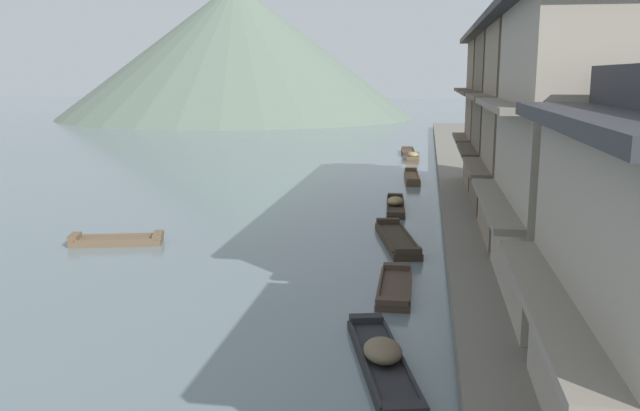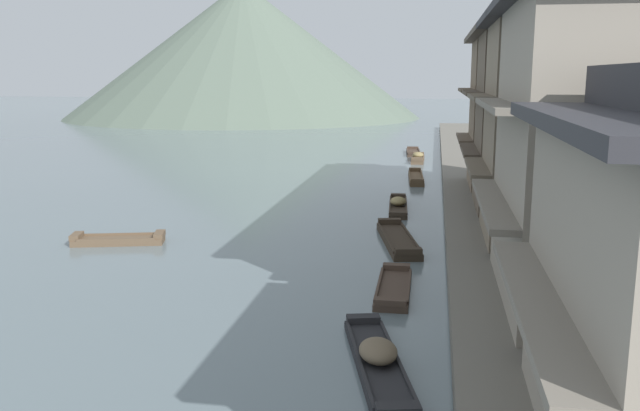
# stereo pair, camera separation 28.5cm
# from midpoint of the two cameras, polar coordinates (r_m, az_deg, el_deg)

# --- Properties ---
(riverbank_right) EXTENTS (18.00, 110.00, 0.59)m
(riverbank_right) POSITION_cam_midpoint_polar(r_m,az_deg,el_deg) (35.09, 24.87, -0.33)
(riverbank_right) COLOR #6B665B
(riverbank_right) RESTS_ON ground
(boat_moored_nearest) EXTENTS (0.95, 3.96, 0.74)m
(boat_moored_nearest) POSITION_cam_midpoint_polar(r_m,az_deg,el_deg) (52.78, 7.76, 4.03)
(boat_moored_nearest) COLOR brown
(boat_moored_nearest) RESTS_ON ground
(boat_moored_second) EXTENTS (1.04, 3.94, 0.38)m
(boat_moored_second) POSITION_cam_midpoint_polar(r_m,az_deg,el_deg) (20.92, 5.99, -6.94)
(boat_moored_second) COLOR #423328
(boat_moored_second) RESTS_ON ground
(boat_moored_third) EXTENTS (2.13, 5.49, 0.47)m
(boat_moored_third) POSITION_cam_midpoint_polar(r_m,az_deg,el_deg) (26.78, 6.25, -2.91)
(boat_moored_third) COLOR #33281E
(boat_moored_third) RESTS_ON ground
(boat_moored_far) EXTENTS (1.18, 5.30, 0.48)m
(boat_moored_far) POSITION_cam_midpoint_polar(r_m,az_deg,el_deg) (43.13, 7.64, 2.34)
(boat_moored_far) COLOR brown
(boat_moored_far) RESTS_ON ground
(boat_midriver_drifting) EXTENTS (2.18, 5.26, 0.68)m
(boat_midriver_drifting) POSITION_cam_midpoint_polar(r_m,az_deg,el_deg) (15.62, 4.81, -12.93)
(boat_midriver_drifting) COLOR #232326
(boat_midriver_drifting) RESTS_ON ground
(boat_midriver_upstream) EXTENTS (1.16, 5.25, 0.62)m
(boat_midriver_upstream) POSITION_cam_midpoint_polar(r_m,az_deg,el_deg) (33.69, 6.20, 0.03)
(boat_midriver_upstream) COLOR #33281E
(boat_midriver_upstream) RESTS_ON ground
(boat_upstream_distant) EXTENTS (3.70, 1.91, 0.44)m
(boat_upstream_distant) POSITION_cam_midpoint_polar(r_m,az_deg,el_deg) (27.75, -17.17, -2.85)
(boat_upstream_distant) COLOR brown
(boat_upstream_distant) RESTS_ON ground
(boat_crossing_west) EXTENTS (1.38, 4.64, 0.42)m
(boat_crossing_west) POSITION_cam_midpoint_polar(r_m,az_deg,el_deg) (57.83, 7.36, 4.50)
(boat_crossing_west) COLOR #423328
(boat_crossing_west) RESTS_ON ground
(house_waterfront_second) EXTENTS (6.05, 8.34, 8.74)m
(house_waterfront_second) POSITION_cam_midpoint_polar(r_m,az_deg,el_deg) (18.93, 22.83, 5.08)
(house_waterfront_second) COLOR gray
(house_waterfront_second) RESTS_ON riverbank_right
(house_waterfront_tall) EXTENTS (5.40, 6.18, 8.74)m
(house_waterfront_tall) POSITION_cam_midpoint_polar(r_m,az_deg,el_deg) (25.83, 18.44, 6.76)
(house_waterfront_tall) COLOR #7F705B
(house_waterfront_tall) RESTS_ON riverbank_right
(house_waterfront_narrow) EXTENTS (6.27, 6.32, 8.74)m
(house_waterfront_narrow) POSITION_cam_midpoint_polar(r_m,az_deg,el_deg) (31.89, 17.48, 7.50)
(house_waterfront_narrow) COLOR brown
(house_waterfront_narrow) RESTS_ON riverbank_right
(house_waterfront_far) EXTENTS (6.05, 6.25, 8.74)m
(house_waterfront_far) POSITION_cam_midpoint_polar(r_m,az_deg,el_deg) (38.03, 15.97, 8.06)
(house_waterfront_far) COLOR #75604C
(house_waterfront_far) RESTS_ON riverbank_right
(hill_far_west) EXTENTS (56.65, 56.65, 21.18)m
(hill_far_west) POSITION_cam_midpoint_polar(r_m,az_deg,el_deg) (111.20, -7.16, 12.95)
(hill_far_west) COLOR #5B6B5B
(hill_far_west) RESTS_ON ground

